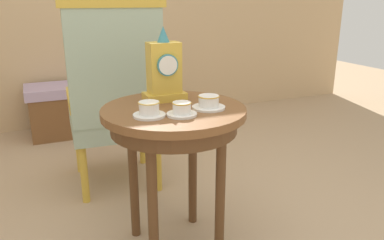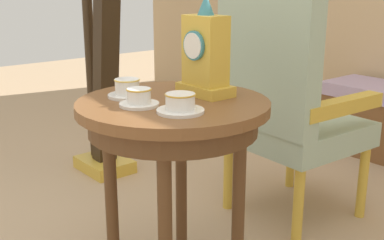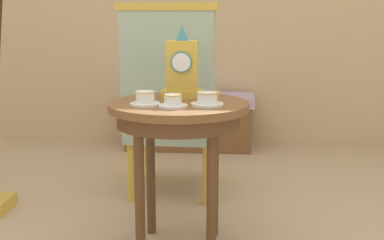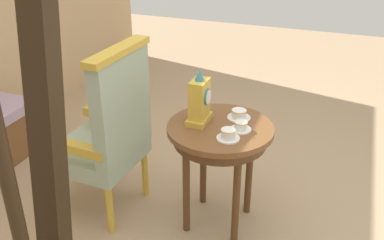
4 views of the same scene
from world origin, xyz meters
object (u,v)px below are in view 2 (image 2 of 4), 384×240
Objects in this scene: teacup_right at (139,98)px; mantel_clock at (205,55)px; teacup_center at (179,104)px; teacup_left at (127,89)px; armchair at (283,94)px; harp at (101,40)px; side_table at (173,127)px.

mantel_clock is at bearing 86.44° from teacup_right.
teacup_center is at bearing 17.57° from teacup_right.
armchair is at bearing 88.40° from teacup_left.
harp reaches higher than mantel_clock.
mantel_clock reaches higher than teacup_center.
teacup_right is at bearing -16.69° from teacup_left.
side_table is 0.19m from teacup_center.
teacup_left is at bearing -25.44° from harp.
teacup_left is at bearing -91.60° from armchair.
harp is at bearing 155.49° from teacup_right.
mantel_clock is 0.18× the size of harp.
mantel_clock is (0.01, 0.13, 0.22)m from side_table.
teacup_left is 0.27m from teacup_center.
side_table is at bearing -18.79° from harp.
teacup_right is 0.37× the size of mantel_clock.
armchair is (-0.12, 0.56, -0.24)m from mantel_clock.
harp is at bearing -162.70° from armchair.
teacup_left is 0.39× the size of mantel_clock.
armchair is at bearing 107.67° from teacup_center.
armchair reaches higher than teacup_left.
teacup_center is 0.42× the size of mantel_clock.
mantel_clock is at bearing -12.44° from harp.
side_table is at bearing 84.95° from teacup_right.
teacup_center is at bearing -20.19° from harp.
mantel_clock is (0.02, 0.26, 0.11)m from teacup_right.
teacup_center is 0.27m from mantel_clock.
side_table is at bearing 149.04° from teacup_center.
armchair is (0.02, 0.78, -0.13)m from teacup_left.
teacup_left is 0.92× the size of teacup_center.
side_table is at bearing -92.16° from mantel_clock.
side_table is at bearing -80.64° from armchair.
teacup_left is at bearing -122.74° from mantel_clock.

